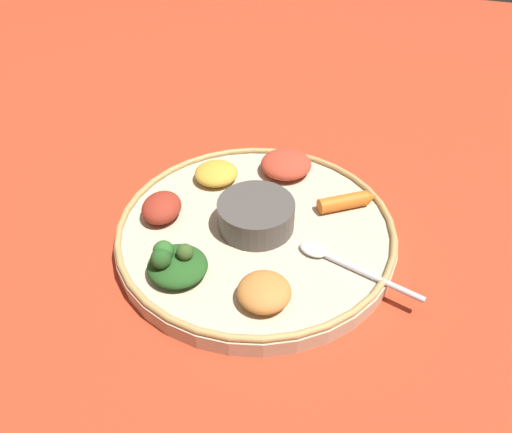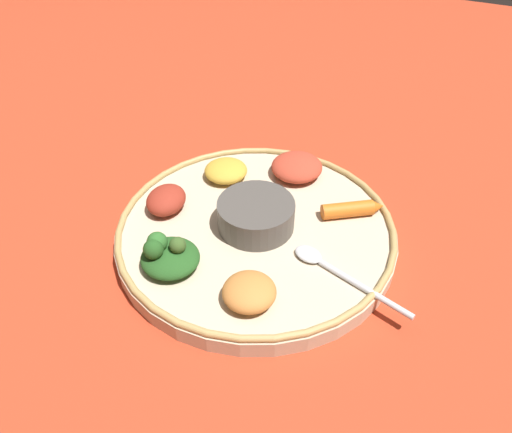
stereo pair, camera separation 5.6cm
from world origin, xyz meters
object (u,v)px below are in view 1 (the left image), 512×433
at_px(spoon, 339,261).
at_px(greens_pile, 175,263).
at_px(carrot_near_spoon, 347,201).
at_px(center_bowl, 256,214).

distance_m(spoon, greens_pile, 0.18).
distance_m(greens_pile, carrot_near_spoon, 0.24).
height_order(center_bowl, spoon, center_bowl).
relative_size(center_bowl, greens_pile, 1.38).
bearing_deg(center_bowl, carrot_near_spoon, 127.12).
height_order(center_bowl, carrot_near_spoon, center_bowl).
relative_size(center_bowl, carrot_near_spoon, 1.25).
bearing_deg(center_bowl, greens_pile, -27.79).
bearing_deg(carrot_near_spoon, greens_pile, -40.59).
distance_m(center_bowl, carrot_near_spoon, 0.12).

